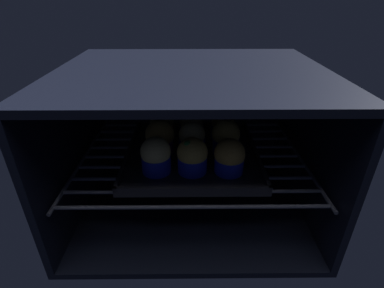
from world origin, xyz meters
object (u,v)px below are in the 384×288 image
object	(u,v)px
muffin_row2_col0	(162,125)
muffin_row2_col2	(223,126)
muffin_row0_col1	(193,156)
muffin_row1_col1	(193,139)
muffin_row0_col2	(229,157)
muffin_row2_col1	(191,125)
baking_tray	(192,154)
muffin_row1_col0	(160,138)
muffin_row1_col2	(226,138)
muffin_row0_col0	(156,156)

from	to	relation	value
muffin_row2_col0	muffin_row2_col2	xyz separation A→B (cm)	(16.10, 0.32, -0.43)
muffin_row0_col1	muffin_row1_col1	world-z (taller)	muffin_row1_col1
muffin_row0_col2	muffin_row2_col1	distance (cm)	18.47
baking_tray	muffin_row1_col1	xyz separation A→B (cm)	(0.26, -0.29, 4.38)
muffin_row0_col2	muffin_row1_col0	bearing A→B (deg)	151.93
muffin_row1_col2	muffin_row2_col0	distance (cm)	17.74
muffin_row0_col2	muffin_row2_col2	xyz separation A→B (cm)	(0.24, 16.47, -0.18)
muffin_row0_col1	muffin_row0_col2	distance (cm)	7.78
muffin_row1_col2	muffin_row2_col0	size ratio (longest dim) A/B	1.03
muffin_row1_col0	muffin_row2_col0	xyz separation A→B (cm)	(-0.19, 7.80, -0.20)
muffin_row0_col0	baking_tray	bearing A→B (deg)	46.14
muffin_row0_col2	muffin_row1_col2	size ratio (longest dim) A/B	0.93
baking_tray	muffin_row1_col2	world-z (taller)	muffin_row1_col2
muffin_row1_col1	muffin_row1_col2	distance (cm)	7.89
muffin_row2_col0	muffin_row1_col2	bearing A→B (deg)	-25.60
muffin_row0_col0	muffin_row2_col0	xyz separation A→B (cm)	(-0.00, 15.94, -0.09)
baking_tray	muffin_row1_col1	bearing A→B (deg)	-48.55
muffin_row2_col0	muffin_row1_col0	bearing A→B (deg)	-88.59
muffin_row1_col1	muffin_row2_col1	distance (cm)	8.43
baking_tray	muffin_row2_col2	distance (cm)	12.20
muffin_row1_col2	muffin_row0_col1	bearing A→B (deg)	-133.48
muffin_row0_col2	muffin_row2_col2	size ratio (longest dim) A/B	1.00
muffin_row2_col1	muffin_row2_col0	bearing A→B (deg)	-177.35
baking_tray	muffin_row2_col2	bearing A→B (deg)	44.43
baking_tray	muffin_row1_col0	distance (cm)	8.93
baking_tray	muffin_row0_col1	xyz separation A→B (cm)	(0.23, -8.24, 4.29)
muffin_row0_col2	muffin_row1_col1	bearing A→B (deg)	133.73
baking_tray	muffin_row1_col1	world-z (taller)	muffin_row1_col1
muffin_row0_col1	muffin_row2_col2	xyz separation A→B (cm)	(8.02, 16.32, -0.34)
muffin_row2_col0	muffin_row2_col1	distance (cm)	7.59
muffin_row0_col2	muffin_row2_col0	bearing A→B (deg)	134.47
baking_tray	muffin_row1_col2	bearing A→B (deg)	0.72
baking_tray	muffin_row2_col1	distance (cm)	9.14
muffin_row0_col0	muffin_row2_col0	distance (cm)	15.94
muffin_row2_col2	muffin_row1_col0	bearing A→B (deg)	-152.97
muffin_row0_col1	muffin_row2_col1	bearing A→B (deg)	91.76
muffin_row2_col2	muffin_row1_col1	bearing A→B (deg)	-133.63
muffin_row1_col0	muffin_row2_col2	world-z (taller)	muffin_row1_col0
muffin_row1_col1	muffin_row1_col2	bearing A→B (deg)	2.87
muffin_row0_col0	muffin_row2_col1	xyz separation A→B (cm)	(7.58, 16.29, -0.27)
muffin_row2_col0	muffin_row2_col1	size ratio (longest dim) A/B	1.00
baking_tray	muffin_row2_col1	bearing A→B (deg)	91.93
muffin_row0_col1	muffin_row2_col1	xyz separation A→B (cm)	(-0.50, 16.36, -0.09)
muffin_row1_col1	muffin_row2_col2	xyz separation A→B (cm)	(7.98, 8.38, -0.43)
muffin_row2_col0	muffin_row2_col2	bearing A→B (deg)	1.12
muffin_row0_col0	muffin_row0_col2	size ratio (longest dim) A/B	1.05
muffin_row1_col0	muffin_row1_col1	bearing A→B (deg)	-1.87
muffin_row0_col0	muffin_row2_col2	xyz separation A→B (cm)	(16.10, 16.25, -0.51)
muffin_row2_col2	baking_tray	bearing A→B (deg)	-135.57
muffin_row1_col0	muffin_row2_col2	size ratio (longest dim) A/B	1.09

